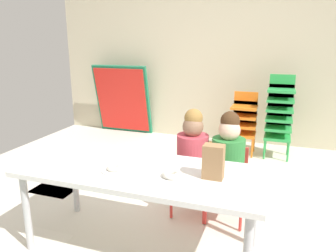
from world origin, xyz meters
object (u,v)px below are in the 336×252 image
donut_powdered_loose (172,174)px  paper_plate_center_table (115,159)px  seated_child_middle_seat (228,157)px  paper_bag_brown (213,162)px  craft_table (141,176)px  paper_plate_near_edge (115,170)px  donut_powdered_on_plate (115,168)px  kid_chair_green_stack (280,112)px  seated_child_near_camera (193,153)px  folded_activity_table (122,100)px  kid_chair_orange_stack (244,119)px

donut_powdered_loose → paper_plate_center_table: bearing=162.5°
seated_child_middle_seat → paper_bag_brown: (-0.01, -0.56, 0.16)m
craft_table → paper_plate_center_table: 0.28m
paper_plate_near_edge → donut_powdered_on_plate: 0.02m
seated_child_middle_seat → kid_chair_green_stack: kid_chair_green_stack is taller
paper_plate_near_edge → seated_child_middle_seat: bearing=45.2°
paper_plate_center_table → donut_powdered_on_plate: bearing=-62.5°
kid_chair_green_stack → paper_plate_near_edge: kid_chair_green_stack is taller
seated_child_middle_seat → paper_plate_near_edge: bearing=-134.8°
seated_child_near_camera → donut_powdered_on_plate: seated_child_near_camera is taller
paper_plate_center_table → donut_powdered_on_plate: (0.10, -0.19, 0.02)m
paper_plate_near_edge → paper_plate_center_table: same height
craft_table → donut_powdered_on_plate: bearing=-150.9°
craft_table → paper_bag_brown: 0.52m
seated_child_near_camera → donut_powdered_loose: 0.63m
donut_powdered_loose → folded_activity_table: bearing=122.8°
donut_powdered_loose → craft_table: bearing=167.3°
folded_activity_table → donut_powdered_loose: bearing=-57.2°
kid_chair_orange_stack → paper_plate_center_table: (-0.68, -2.22, 0.15)m
paper_bag_brown → paper_plate_near_edge: (-0.64, -0.10, -0.11)m
kid_chair_green_stack → paper_plate_near_edge: 2.61m
seated_child_middle_seat → donut_powdered_loose: seated_child_middle_seat is taller
seated_child_middle_seat → donut_powdered_on_plate: (-0.66, -0.66, 0.07)m
craft_table → donut_powdered_on_plate: (-0.15, -0.09, 0.08)m
seated_child_middle_seat → paper_plate_center_table: 0.89m
folded_activity_table → donut_powdered_on_plate: bearing=-63.8°
craft_table → kid_chair_green_stack: kid_chair_green_stack is taller
craft_table → seated_child_middle_seat: 0.76m
seated_child_near_camera → donut_powdered_on_plate: 0.76m
kid_chair_green_stack → kid_chair_orange_stack: bearing=-179.9°
craft_table → folded_activity_table: bearing=119.5°
seated_child_middle_seat → paper_plate_near_edge: size_ratio=5.10×
donut_powdered_loose → seated_child_middle_seat: bearing=67.5°
paper_plate_center_table → kid_chair_green_stack: bearing=63.5°
donut_powdered_on_plate → donut_powdered_loose: same height
seated_child_middle_seat → donut_powdered_loose: (-0.26, -0.63, 0.07)m
seated_child_middle_seat → paper_plate_near_edge: 0.93m
craft_table → paper_plate_near_edge: size_ratio=9.28×
craft_table → seated_child_middle_seat: size_ratio=1.82×
seated_child_near_camera → folded_activity_table: bearing=129.4°
kid_chair_orange_stack → donut_powdered_on_plate: kid_chair_orange_stack is taller
seated_child_middle_seat → seated_child_near_camera: bearing=180.0°
craft_table → paper_plate_near_edge: (-0.15, -0.09, 0.06)m
paper_plate_center_table → kid_chair_orange_stack: bearing=73.0°
paper_plate_near_edge → donut_powdered_loose: donut_powdered_loose is taller
kid_chair_orange_stack → kid_chair_green_stack: bearing=0.1°
paper_bag_brown → paper_plate_center_table: size_ratio=1.22×
seated_child_near_camera → paper_plate_near_edge: 0.76m
craft_table → paper_plate_center_table: size_ratio=9.28×
paper_bag_brown → donut_powdered_on_plate: paper_bag_brown is taller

